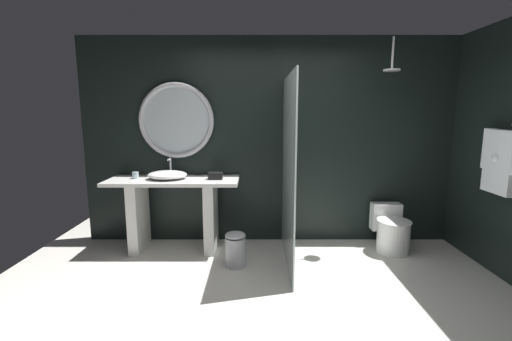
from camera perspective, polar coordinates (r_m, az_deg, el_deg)
The scene contains 12 objects.
ground_plane at distance 3.04m, azimuth 4.12°, elevation -23.84°, with size 5.76×5.76×0.00m, color silver.
back_wall_panel at distance 4.45m, azimuth 2.59°, elevation 4.76°, with size 4.80×0.10×2.60m, color black.
vanity_counter at distance 4.34m, azimuth -13.33°, elevation -5.81°, with size 1.57×0.59×0.88m.
vessel_sink at distance 4.27m, azimuth -14.45°, elevation -0.69°, with size 0.47×0.39×0.23m.
tumbler_cup at distance 4.42m, azimuth -19.29°, elevation -0.75°, with size 0.08×0.08×0.08m, color silver.
tissue_box at distance 4.15m, azimuth -6.71°, elevation -0.88°, with size 0.17×0.11×0.08m, color black.
round_wall_mirror at distance 4.46m, azimuth -13.03°, elevation 8.06°, with size 0.94×0.06×0.94m.
shower_glass_panel at distance 3.77m, azimuth 5.37°, elevation -0.24°, with size 0.02×1.37×2.07m, color silver.
rain_shower_head at distance 4.30m, azimuth 21.56°, elevation 15.73°, with size 0.18×0.18×0.37m.
hanging_bathrobe at distance 4.14m, azimuth 35.61°, elevation 1.57°, with size 0.20×0.55×0.69m.
toilet at distance 4.58m, azimuth 21.46°, elevation -9.24°, with size 0.40×0.57×0.54m.
waste_bin at distance 3.88m, azimuth -3.42°, elevation -12.83°, with size 0.23×0.23×0.39m.
Camera 1 is at (-0.20, -2.53, 1.67)m, focal length 24.19 mm.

